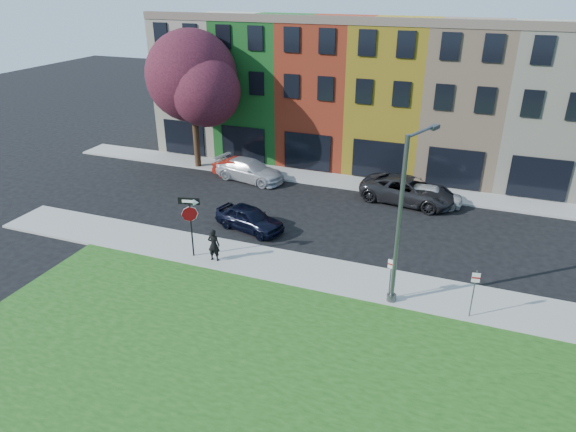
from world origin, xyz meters
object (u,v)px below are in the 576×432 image
at_px(man, 214,245).
at_px(street_lamp, 402,221).
at_px(sedan_near, 249,218).
at_px(stop_sign, 190,215).

distance_m(man, street_lamp, 9.27).
relative_size(sedan_near, street_lamp, 0.59).
bearing_deg(sedan_near, man, -166.43).
bearing_deg(street_lamp, sedan_near, 175.72).
height_order(stop_sign, street_lamp, street_lamp).
xyz_separation_m(man, sedan_near, (0.12, 3.87, -0.26)).
height_order(sedan_near, street_lamp, street_lamp).
xyz_separation_m(stop_sign, man, (1.19, 0.00, -1.40)).
relative_size(stop_sign, man, 1.90).
bearing_deg(street_lamp, stop_sign, -160.37).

